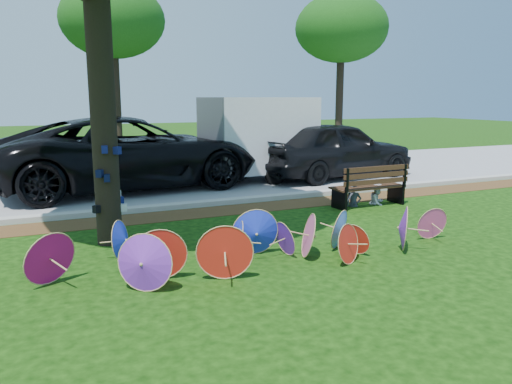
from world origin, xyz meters
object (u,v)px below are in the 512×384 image
Objects in this scene: cargo_trailer at (259,134)px; person_left at (354,185)px; black_van at (131,153)px; dark_pickup at (335,149)px; parasol_pile at (253,242)px; person_right at (378,184)px; park_bench at (367,185)px.

cargo_trailer reaches higher than person_left.
black_van is at bearing 176.37° from cargo_trailer.
parasol_pile is at bearing 131.54° from dark_pickup.
cargo_trailer is at bearing 79.41° from person_right.
person_right is at bearing 32.37° from parasol_pile.
black_van is at bearing 152.28° from person_left.
park_bench is (4.26, 2.87, 0.12)m from parasol_pile.
dark_pickup is 2.55m from cargo_trailer.
park_bench is at bearing -139.73° from black_van.
parasol_pile is at bearing 178.23° from black_van.
dark_pickup is at bearing -18.24° from cargo_trailer.
cargo_trailer is at bearing 113.81° from person_left.
person_left is (3.91, 2.92, 0.16)m from parasol_pile.
cargo_trailer is at bearing -95.84° from black_van.
person_left is at bearing -87.85° from cargo_trailer.
dark_pickup is 2.87× the size of park_bench.
dark_pickup is (5.87, 6.84, 0.55)m from parasol_pile.
park_bench is at bearing 163.25° from person_right.
person_left is at bearing 170.22° from park_bench.
black_van reaches higher than person_left.
black_van is 6.38m from person_left.
parasol_pile is 4.88m from person_left.
dark_pickup is 4.41m from person_left.
cargo_trailer is (3.45, 7.48, 1.07)m from parasol_pile.
parasol_pile is 5.13m from park_bench.
dark_pickup reaches higher than park_bench.
person_left is (-1.96, -3.93, -0.40)m from dark_pickup.
parasol_pile is 0.98× the size of black_van.
cargo_trailer reaches higher than parasol_pile.
black_van is at bearing 94.07° from parasol_pile.
person_left is (-0.35, 0.05, 0.04)m from park_bench.
cargo_trailer is at bearing 67.52° from dark_pickup.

